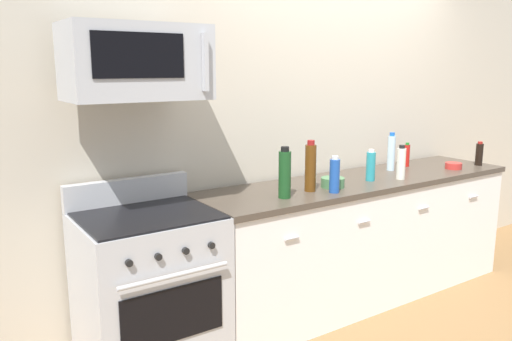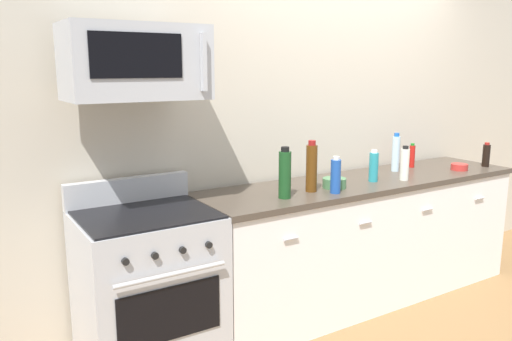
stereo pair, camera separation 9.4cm
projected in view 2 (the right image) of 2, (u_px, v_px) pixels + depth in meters
name	position (u px, v px, depth m)	size (l,w,h in m)	color
ground_plane	(361.00, 296.00, 3.93)	(6.85, 6.85, 0.00)	olive
back_wall	(331.00, 116.00, 4.00)	(5.71, 0.10, 2.70)	beige
counter_unit	(364.00, 239.00, 3.83)	(2.62, 0.66, 0.92)	white
range_oven	(149.00, 288.00, 2.96)	(0.76, 0.69, 1.07)	#B7BABF
microwave	(136.00, 62.00, 2.75)	(0.74, 0.44, 0.40)	#B7BABF
bottle_vinegar_white	(405.00, 164.00, 3.69)	(0.06, 0.06, 0.25)	silver
bottle_soda_blue	(336.00, 176.00, 3.31)	(0.07, 0.07, 0.24)	#1E4CA5
bottle_water_clear	(396.00, 153.00, 4.01)	(0.06, 0.06, 0.30)	silver
bottle_dish_soap	(374.00, 167.00, 3.65)	(0.07, 0.07, 0.23)	teal
bottle_hot_sauce_red	(412.00, 156.00, 4.18)	(0.05, 0.05, 0.20)	#B21914
bottle_soy_sauce_dark	(486.00, 155.00, 4.21)	(0.06, 0.06, 0.20)	black
bottle_wine_green	(285.00, 174.00, 3.17)	(0.08, 0.08, 0.32)	#19471E
bottle_wine_amber	(312.00, 167.00, 3.34)	(0.07, 0.07, 0.34)	#59330F
bowl_red_small	(459.00, 167.00, 4.08)	(0.13, 0.13, 0.05)	#B72D28
bowl_green_glaze	(334.00, 183.00, 3.47)	(0.16, 0.16, 0.07)	#477A4C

